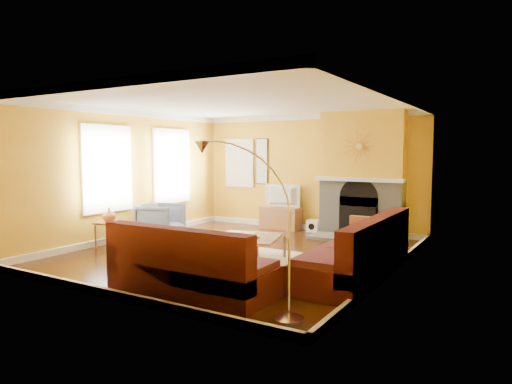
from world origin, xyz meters
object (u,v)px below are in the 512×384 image
Objects in this scene: media_console at (281,218)px; arc_lamp at (247,229)px; coffee_table at (247,248)px; armchair at (161,221)px; sectional_sofa at (275,244)px; side_table at (110,235)px.

media_console is 0.49× the size of arc_lamp.
coffee_table is 2.70m from armchair.
sectional_sofa is 3.61m from armchair.
coffee_table is at bearing 121.96° from arc_lamp.
arc_lamp is (2.37, -5.30, 0.71)m from media_console.
arc_lamp is (3.97, -2.90, 0.60)m from armchair.
arc_lamp is at bearing -65.88° from media_console.
armchair is at bearing 80.54° from side_table.
sectional_sofa is 4.49× the size of armchair.
armchair is (-2.60, 0.70, 0.17)m from coffee_table.
media_console is 5.85m from arc_lamp.
side_table is at bearing -169.88° from coffee_table.
side_table reaches higher than coffee_table.
sectional_sofa is at bearing -63.43° from media_console.
coffee_table is 2.84m from side_table.
armchair is at bearing -123.69° from media_console.
sectional_sofa is at bearing -32.01° from coffee_table.
arc_lamp reaches higher than sectional_sofa.
arc_lamp reaches higher than armchair.
sectional_sofa is at bearing -122.82° from armchair.
side_table is at bearing 180.00° from sectional_sofa.
sectional_sofa is 3.61m from side_table.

